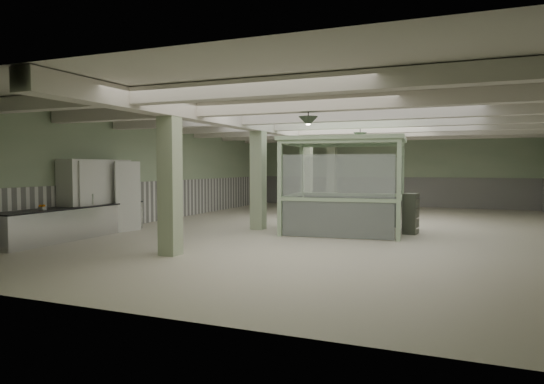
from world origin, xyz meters
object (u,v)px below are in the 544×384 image
at_px(guard_booth, 344,170).
at_px(filing_cabinet, 411,214).
at_px(prep_counter, 75,222).
at_px(walkin_cooler, 97,196).

relative_size(guard_booth, filing_cabinet, 3.17).
relative_size(prep_counter, filing_cabinet, 4.12).
relative_size(walkin_cooler, filing_cabinet, 2.05).
height_order(prep_counter, guard_booth, guard_booth).
distance_m(guard_booth, filing_cabinet, 2.40).
distance_m(walkin_cooler, guard_booth, 7.62).
bearing_deg(prep_counter, walkin_cooler, 94.85).
bearing_deg(guard_booth, prep_counter, -154.38).
height_order(walkin_cooler, guard_booth, guard_booth).
relative_size(prep_counter, guard_booth, 1.30).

